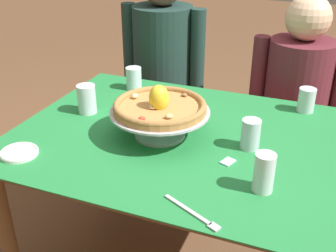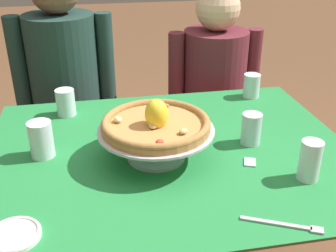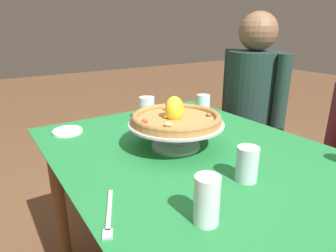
{
  "view_description": "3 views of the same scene",
  "coord_description": "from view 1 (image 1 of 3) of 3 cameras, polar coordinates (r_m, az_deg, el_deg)",
  "views": [
    {
      "loc": [
        0.49,
        -1.31,
        1.49
      ],
      "look_at": [
        -0.01,
        -0.07,
        0.8
      ],
      "focal_mm": 44.46,
      "sensor_mm": 36.0,
      "label": 1
    },
    {
      "loc": [
        -0.23,
        -1.17,
        1.43
      ],
      "look_at": [
        -0.0,
        0.04,
        0.81
      ],
      "focal_mm": 43.63,
      "sensor_mm": 36.0,
      "label": 2
    },
    {
      "loc": [
        0.82,
        -0.65,
        1.19
      ],
      "look_at": [
        -0.07,
        -0.06,
        0.82
      ],
      "focal_mm": 31.22,
      "sensor_mm": 36.0,
      "label": 3
    }
  ],
  "objects": [
    {
      "name": "pizza",
      "position": [
        1.52,
        -1.15,
        2.8
      ],
      "size": [
        0.34,
        0.34,
        0.1
      ],
      "color": "#BC8447",
      "rests_on": "pizza_stand"
    },
    {
      "name": "water_glass_back_right",
      "position": [
        1.85,
        18.42,
        3.2
      ],
      "size": [
        0.07,
        0.07,
        0.1
      ],
      "color": "silver",
      "rests_on": "dining_table"
    },
    {
      "name": "water_glass_side_left",
      "position": [
        1.77,
        -11.06,
        3.46
      ],
      "size": [
        0.08,
        0.08,
        0.12
      ],
      "color": "white",
      "rests_on": "dining_table"
    },
    {
      "name": "sugar_packet",
      "position": [
        1.43,
        8.2,
        -4.86
      ],
      "size": [
        0.05,
        0.06,
        0.0
      ],
      "primitive_type": "cube",
      "rotation": [
        0.0,
        0.0,
        1.22
      ],
      "color": "silver",
      "rests_on": "dining_table"
    },
    {
      "name": "water_glass_front_right",
      "position": [
        1.28,
        12.98,
        -6.56
      ],
      "size": [
        0.06,
        0.06,
        0.13
      ],
      "color": "white",
      "rests_on": "dining_table"
    },
    {
      "name": "diner_right",
      "position": [
        2.26,
        16.82,
        1.52
      ],
      "size": [
        0.48,
        0.32,
        1.16
      ],
      "color": "#1E3833",
      "rests_on": "ground"
    },
    {
      "name": "water_glass_side_right",
      "position": [
        1.5,
        11.23,
        -1.37
      ],
      "size": [
        0.07,
        0.07,
        0.11
      ],
      "color": "silver",
      "rests_on": "dining_table"
    },
    {
      "name": "water_glass_back_left",
      "position": [
        2.0,
        -4.71,
        6.34
      ],
      "size": [
        0.07,
        0.07,
        0.11
      ],
      "color": "silver",
      "rests_on": "dining_table"
    },
    {
      "name": "dining_table",
      "position": [
        1.64,
        1.1,
        -4.26
      ],
      "size": [
        1.22,
        0.97,
        0.73
      ],
      "color": "brown",
      "rests_on": "ground"
    },
    {
      "name": "pizza_stand",
      "position": [
        1.55,
        -1.11,
        1.01
      ],
      "size": [
        0.37,
        0.37,
        0.1
      ],
      "color": "#B7B7C1",
      "rests_on": "dining_table"
    },
    {
      "name": "dinner_fork",
      "position": [
        1.19,
        3.6,
        -11.94
      ],
      "size": [
        0.19,
        0.1,
        0.01
      ],
      "color": "#B7B7C1",
      "rests_on": "dining_table"
    },
    {
      "name": "diner_left",
      "position": [
        2.42,
        -0.71,
        6.12
      ],
      "size": [
        0.49,
        0.33,
        1.27
      ],
      "color": "maroon",
      "rests_on": "ground"
    },
    {
      "name": "side_plate",
      "position": [
        1.54,
        -19.74,
        -3.43
      ],
      "size": [
        0.13,
        0.13,
        0.02
      ],
      "color": "white",
      "rests_on": "dining_table"
    }
  ]
}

